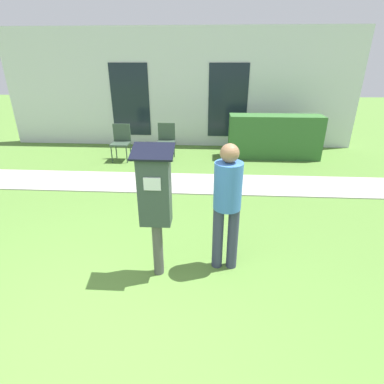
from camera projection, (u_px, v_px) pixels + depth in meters
ground_plane at (103, 346)px, 2.73m from camera, size 40.00×40.00×0.00m
sidewalk at (165, 183)px, 6.30m from camera, size 12.00×1.10×0.02m
building_facade at (179, 89)px, 8.53m from camera, size 10.00×0.26×3.20m
parking_meter at (155, 197)px, 3.26m from camera, size 0.44×0.31×1.59m
person_standing at (227, 199)px, 3.41m from camera, size 0.32×0.32×1.58m
outdoor_chair_left at (121, 139)px, 7.58m from camera, size 0.44×0.44×0.90m
outdoor_chair_middle at (166, 138)px, 7.68m from camera, size 0.44×0.44×0.90m
hedge_row at (274, 137)px, 7.73m from camera, size 2.33×0.60×1.10m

